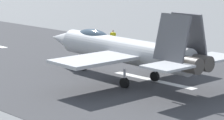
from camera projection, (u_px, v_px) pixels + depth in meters
name	position (u px, v px, depth m)	size (l,w,h in m)	color
ground_plane	(151.00, 80.00, 39.74)	(400.00, 400.00, 0.00)	slate
runway_strip	(151.00, 80.00, 39.72)	(240.00, 26.00, 0.02)	#3B3B3E
fighter_jet	(123.00, 49.00, 39.16)	(17.62, 13.59, 5.65)	#B2B4B6
crew_person	(113.00, 38.00, 55.91)	(0.66, 0.42, 1.71)	#1E2338
marker_cone_mid	(163.00, 46.00, 54.11)	(0.44, 0.44, 0.55)	orange
marker_cone_far	(79.00, 33.00, 63.84)	(0.44, 0.44, 0.55)	orange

